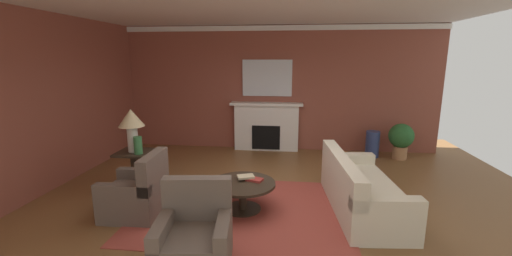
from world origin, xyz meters
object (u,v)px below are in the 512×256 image
at_px(sofa, 360,192).
at_px(side_table, 135,168).
at_px(potted_plant, 401,138).
at_px(vase_tall_corner, 372,144).
at_px(armchair_facing_fireplace, 195,241).
at_px(coffee_table, 243,190).
at_px(mantel_mirror, 267,78).
at_px(armchair_near_window, 137,195).
at_px(fireplace, 266,128).
at_px(table_lamp, 131,122).
at_px(vase_on_side_table, 138,145).

distance_m(sofa, side_table, 3.82).
relative_size(sofa, potted_plant, 2.61).
height_order(sofa, vase_tall_corner, sofa).
xyz_separation_m(armchair_facing_fireplace, vase_tall_corner, (2.93, 4.54, 0.00)).
bearing_deg(coffee_table, sofa, 6.90).
bearing_deg(mantel_mirror, armchair_near_window, -112.65).
height_order(armchair_facing_fireplace, coffee_table, armchair_facing_fireplace).
relative_size(fireplace, side_table, 2.57).
distance_m(armchair_near_window, table_lamp, 1.38).
xyz_separation_m(armchair_near_window, vase_on_side_table, (-0.33, 0.79, 0.54)).
relative_size(mantel_mirror, coffee_table, 1.23).
bearing_deg(coffee_table, armchair_near_window, -168.19).
relative_size(fireplace, vase_on_side_table, 6.00).
xyz_separation_m(vase_tall_corner, vase_on_side_table, (-4.48, -2.64, 0.54)).
height_order(mantel_mirror, coffee_table, mantel_mirror).
bearing_deg(vase_tall_corner, sofa, -106.01).
xyz_separation_m(armchair_near_window, vase_tall_corner, (4.15, 3.43, 0.00)).
bearing_deg(potted_plant, mantel_mirror, 170.43).
height_order(fireplace, table_lamp, table_lamp).
relative_size(fireplace, armchair_near_window, 1.89).
relative_size(table_lamp, vase_on_side_table, 2.50).
height_order(sofa, armchair_facing_fireplace, armchair_facing_fireplace).
height_order(mantel_mirror, vase_on_side_table, mantel_mirror).
distance_m(armchair_facing_fireplace, potted_plant, 5.67).
bearing_deg(table_lamp, sofa, -5.60).
xyz_separation_m(fireplace, sofa, (1.71, -3.20, -0.28)).
distance_m(mantel_mirror, vase_tall_corner, 2.99).
distance_m(mantel_mirror, potted_plant, 3.45).
height_order(armchair_facing_fireplace, vase_on_side_table, vase_on_side_table).
height_order(mantel_mirror, table_lamp, mantel_mirror).
relative_size(mantel_mirror, armchair_near_window, 1.30).
bearing_deg(sofa, vase_on_side_table, 176.04).
bearing_deg(armchair_facing_fireplace, side_table, 130.18).
relative_size(mantel_mirror, table_lamp, 1.64).
relative_size(sofa, table_lamp, 2.90).
xyz_separation_m(side_table, potted_plant, (5.23, 2.41, 0.09)).
xyz_separation_m(armchair_near_window, table_lamp, (-0.48, 0.91, 0.92)).
bearing_deg(potted_plant, fireplace, 172.57).
distance_m(fireplace, vase_tall_corner, 2.58).
bearing_deg(table_lamp, vase_tall_corner, 28.58).
bearing_deg(fireplace, potted_plant, -7.43).
relative_size(fireplace, mantel_mirror, 1.46).
distance_m(armchair_near_window, vase_tall_corner, 5.39).
xyz_separation_m(armchair_facing_fireplace, side_table, (-1.70, 2.02, 0.09)).
bearing_deg(side_table, armchair_near_window, -62.20).
height_order(fireplace, coffee_table, fireplace).
height_order(table_lamp, vase_on_side_table, table_lamp).
bearing_deg(coffee_table, mantel_mirror, 88.88).
distance_m(mantel_mirror, sofa, 4.03).
height_order(mantel_mirror, potted_plant, mantel_mirror).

